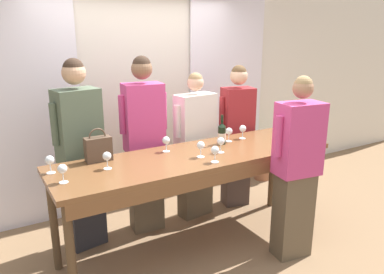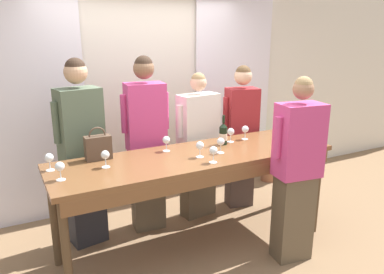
{
  "view_description": "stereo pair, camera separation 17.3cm",
  "coord_description": "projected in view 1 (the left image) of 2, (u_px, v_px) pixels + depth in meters",
  "views": [
    {
      "loc": [
        -1.75,
        -2.89,
        2.12
      ],
      "look_at": [
        0.0,
        0.08,
        1.14
      ],
      "focal_mm": 35.0,
      "sensor_mm": 36.0,
      "label": 1
    },
    {
      "loc": [
        -1.6,
        -2.98,
        2.12
      ],
      "look_at": [
        0.0,
        0.08,
        1.14
      ],
      "focal_mm": 35.0,
      "sensor_mm": 36.0,
      "label": 2
    }
  ],
  "objects": [
    {
      "name": "wine_glass_by_bottle",
      "position": [
        308.0,
        131.0,
        3.99
      ],
      "size": [
        0.07,
        0.07,
        0.15
      ],
      "color": "white",
      "rests_on": "tasting_bar"
    },
    {
      "name": "wine_glass_near_host",
      "position": [
        166.0,
        141.0,
        3.61
      ],
      "size": [
        0.07,
        0.07,
        0.15
      ],
      "color": "white",
      "rests_on": "tasting_bar"
    },
    {
      "name": "guest_cream_sweater",
      "position": [
        195.0,
        146.0,
        4.28
      ],
      "size": [
        0.58,
        0.28,
        1.69
      ],
      "color": "brown",
      "rests_on": "ground_plane"
    },
    {
      "name": "guest_pink_top",
      "position": [
        144.0,
        144.0,
        3.94
      ],
      "size": [
        0.51,
        0.31,
        1.89
      ],
      "color": "brown",
      "rests_on": "ground_plane"
    },
    {
      "name": "wine_glass_center_mid",
      "position": [
        243.0,
        129.0,
        4.05
      ],
      "size": [
        0.07,
        0.07,
        0.15
      ],
      "color": "white",
      "rests_on": "tasting_bar"
    },
    {
      "name": "wall_back",
      "position": [
        138.0,
        92.0,
        4.61
      ],
      "size": [
        12.0,
        0.06,
        2.8
      ],
      "color": "silver",
      "rests_on": "ground_plane"
    },
    {
      "name": "tasting_bar",
      "position": [
        198.0,
        165.0,
        3.57
      ],
      "size": [
        2.73,
        0.81,
        0.99
      ],
      "color": "brown",
      "rests_on": "ground_plane"
    },
    {
      "name": "wine_glass_front_mid",
      "position": [
        290.0,
        131.0,
        3.96
      ],
      "size": [
        0.07,
        0.07,
        0.15
      ],
      "color": "white",
      "rests_on": "tasting_bar"
    },
    {
      "name": "handbag",
      "position": [
        98.0,
        148.0,
        3.35
      ],
      "size": [
        0.23,
        0.11,
        0.3
      ],
      "color": "brown",
      "rests_on": "tasting_bar"
    },
    {
      "name": "wine_glass_front_left",
      "position": [
        50.0,
        161.0,
        3.06
      ],
      "size": [
        0.07,
        0.07,
        0.15
      ],
      "color": "white",
      "rests_on": "tasting_bar"
    },
    {
      "name": "ground_plane",
      "position": [
        196.0,
        246.0,
        3.83
      ],
      "size": [
        18.0,
        18.0,
        0.0
      ],
      "primitive_type": "plane",
      "color": "#846647"
    },
    {
      "name": "wine_glass_back_right",
      "position": [
        62.0,
        170.0,
        2.86
      ],
      "size": [
        0.07,
        0.07,
        0.15
      ],
      "color": "white",
      "rests_on": "tasting_bar"
    },
    {
      "name": "host_pouring",
      "position": [
        296.0,
        169.0,
        3.46
      ],
      "size": [
        0.52,
        0.31,
        1.75
      ],
      "color": "brown",
      "rests_on": "ground_plane"
    },
    {
      "name": "guest_olive_jacket",
      "position": [
        81.0,
        154.0,
        3.61
      ],
      "size": [
        0.52,
        0.33,
        1.89
      ],
      "color": "#28282D",
      "rests_on": "ground_plane"
    },
    {
      "name": "wine_bottle",
      "position": [
        222.0,
        134.0,
        3.86
      ],
      "size": [
        0.08,
        0.08,
        0.31
      ],
      "color": "black",
      "rests_on": "tasting_bar"
    },
    {
      "name": "wine_glass_center_right",
      "position": [
        221.0,
        142.0,
        3.58
      ],
      "size": [
        0.07,
        0.07,
        0.15
      ],
      "color": "white",
      "rests_on": "tasting_bar"
    },
    {
      "name": "curtain_panel_right",
      "position": [
        227.0,
        89.0,
        5.22
      ],
      "size": [
        1.18,
        0.03,
        2.69
      ],
      "color": "white",
      "rests_on": "ground_plane"
    },
    {
      "name": "wine_glass_center_left",
      "position": [
        201.0,
        146.0,
        3.45
      ],
      "size": [
        0.07,
        0.07,
        0.15
      ],
      "color": "white",
      "rests_on": "tasting_bar"
    },
    {
      "name": "wine_glass_front_right",
      "position": [
        229.0,
        132.0,
        3.94
      ],
      "size": [
        0.07,
        0.07,
        0.15
      ],
      "color": "white",
      "rests_on": "tasting_bar"
    },
    {
      "name": "wine_glass_back_left",
      "position": [
        215.0,
        151.0,
        3.31
      ],
      "size": [
        0.07,
        0.07,
        0.15
      ],
      "color": "white",
      "rests_on": "tasting_bar"
    },
    {
      "name": "wine_glass_back_mid",
      "position": [
        107.0,
        157.0,
        3.15
      ],
      "size": [
        0.07,
        0.07,
        0.15
      ],
      "color": "white",
      "rests_on": "tasting_bar"
    },
    {
      "name": "curtain_panel_left",
      "position": [
        24.0,
        108.0,
        3.94
      ],
      "size": [
        1.18,
        0.03,
        2.69
      ],
      "color": "white",
      "rests_on": "ground_plane"
    },
    {
      "name": "potted_plant",
      "position": [
        263.0,
        158.0,
        5.5
      ],
      "size": [
        0.29,
        0.29,
        0.61
      ],
      "color": "#935B3D",
      "rests_on": "ground_plane"
    },
    {
      "name": "guest_striped_shirt",
      "position": [
        237.0,
        135.0,
        4.55
      ],
      "size": [
        0.48,
        0.32,
        1.74
      ],
      "color": "#473833",
      "rests_on": "ground_plane"
    }
  ]
}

